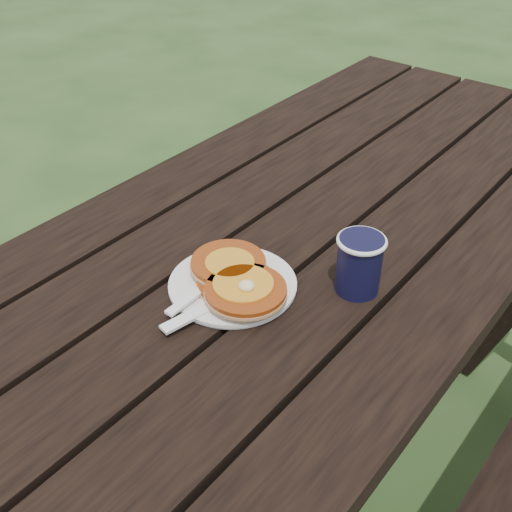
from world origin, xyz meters
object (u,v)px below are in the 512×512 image
Objects in this scene: plate at (233,285)px; picnic_table at (291,374)px; pancake_stack at (237,279)px; coffee_cup at (360,261)px.

picnic_table is at bearing 95.93° from plate.
pancake_stack is (0.01, -0.00, 0.02)m from plate.
plate is 0.02m from pancake_stack.
coffee_cup reaches higher than pancake_stack.
coffee_cup is (0.14, 0.12, 0.03)m from pancake_stack.
picnic_table is 9.53× the size of pancake_stack.
pancake_stack is at bearing -139.82° from coffee_cup.
plate is 1.05× the size of pancake_stack.
picnic_table is at bearing 153.03° from coffee_cup.
picnic_table is 0.48m from coffee_cup.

